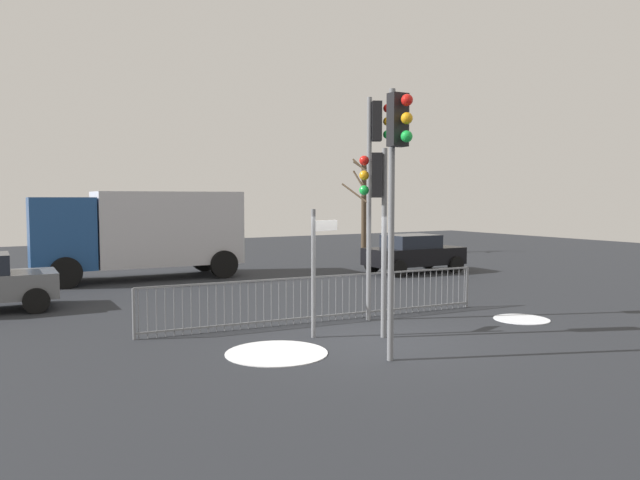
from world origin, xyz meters
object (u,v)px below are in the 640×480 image
at_px(traffic_light_rear_right, 377,199).
at_px(direction_sign_post, 316,265).
at_px(traffic_light_foreground_right, 375,159).
at_px(car_black_near, 413,253).
at_px(traffic_light_mid_left, 397,163).
at_px(bare_tree_centre, 363,203).
at_px(delivery_truck, 141,230).

height_order(traffic_light_rear_right, direction_sign_post, traffic_light_rear_right).
bearing_deg(traffic_light_foreground_right, car_black_near, 164.67).
height_order(traffic_light_mid_left, car_black_near, traffic_light_mid_left).
relative_size(direction_sign_post, bare_tree_centre, 0.51).
distance_m(traffic_light_rear_right, car_black_near, 11.22).
height_order(direction_sign_post, bare_tree_centre, bare_tree_centre).
height_order(traffic_light_foreground_right, traffic_light_mid_left, traffic_light_foreground_right).
xyz_separation_m(traffic_light_rear_right, bare_tree_centre, (10.50, 15.60, -0.22)).
xyz_separation_m(traffic_light_rear_right, direction_sign_post, (-1.05, 0.68, -1.35)).
bearing_deg(car_black_near, bare_tree_centre, 71.07).
bearing_deg(delivery_truck, bare_tree_centre, -159.41).
bearing_deg(traffic_light_foreground_right, traffic_light_rear_right, -4.75).
bearing_deg(delivery_truck, traffic_light_foreground_right, 108.39).
bearing_deg(direction_sign_post, traffic_light_foreground_right, 2.99).
bearing_deg(traffic_light_foreground_right, traffic_light_mid_left, -0.34).
bearing_deg(traffic_light_mid_left, bare_tree_centre, -121.81).
height_order(traffic_light_rear_right, delivery_truck, traffic_light_rear_right).
xyz_separation_m(traffic_light_foreground_right, traffic_light_mid_left, (-1.83, -3.16, -0.31)).
relative_size(traffic_light_mid_left, car_black_near, 1.23).
relative_size(traffic_light_rear_right, direction_sign_post, 1.47).
bearing_deg(direction_sign_post, traffic_light_rear_right, -50.74).
bearing_deg(direction_sign_post, traffic_light_mid_left, -102.52).
distance_m(traffic_light_rear_right, delivery_truck, 11.79).
distance_m(traffic_light_foreground_right, car_black_near, 9.76).
bearing_deg(traffic_light_foreground_right, delivery_truck, -134.50).
height_order(traffic_light_foreground_right, direction_sign_post, traffic_light_foreground_right).
xyz_separation_m(traffic_light_mid_left, direction_sign_post, (-0.22, 2.38, -1.98)).
bearing_deg(traffic_light_mid_left, traffic_light_rear_right, -114.53).
bearing_deg(traffic_light_foreground_right, direction_sign_post, -39.37).
xyz_separation_m(traffic_light_mid_left, delivery_truck, (-1.03, 13.29, -1.74)).
height_order(direction_sign_post, delivery_truck, delivery_truck).
height_order(traffic_light_foreground_right, traffic_light_rear_right, traffic_light_foreground_right).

